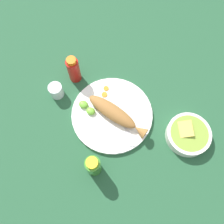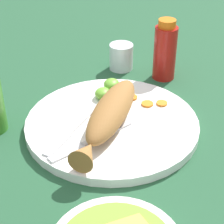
{
  "view_description": "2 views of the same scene",
  "coord_description": "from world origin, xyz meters",
  "px_view_note": "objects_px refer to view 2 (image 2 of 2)",
  "views": [
    {
      "loc": [
        -0.19,
        0.33,
        1.0
      ],
      "look_at": [
        0.0,
        0.0,
        0.04
      ],
      "focal_mm": 40.0,
      "sensor_mm": 36.0,
      "label": 1
    },
    {
      "loc": [
        -0.65,
        -0.14,
        0.47
      ],
      "look_at": [
        0.0,
        0.0,
        0.04
      ],
      "focal_mm": 65.0,
      "sensor_mm": 36.0,
      "label": 2
    }
  ],
  "objects_px": {
    "fork_far": "(70,132)",
    "hot_sauce_bottle_red": "(165,51)",
    "fork_near": "(87,143)",
    "fried_fish": "(109,114)",
    "salt_cup": "(121,58)",
    "main_plate": "(112,124)"
  },
  "relations": [
    {
      "from": "fork_far",
      "to": "hot_sauce_bottle_red",
      "type": "height_order",
      "value": "hot_sauce_bottle_red"
    },
    {
      "from": "fork_near",
      "to": "hot_sauce_bottle_red",
      "type": "bearing_deg",
      "value": -158.96
    },
    {
      "from": "fork_far",
      "to": "fried_fish",
      "type": "bearing_deg",
      "value": 136.47
    },
    {
      "from": "fried_fish",
      "to": "fork_near",
      "type": "xyz_separation_m",
      "value": [
        -0.07,
        0.03,
        -0.02
      ]
    },
    {
      "from": "fried_fish",
      "to": "fork_far",
      "type": "xyz_separation_m",
      "value": [
        -0.04,
        0.07,
        -0.02
      ]
    },
    {
      "from": "fried_fish",
      "to": "fork_near",
      "type": "height_order",
      "value": "fried_fish"
    },
    {
      "from": "salt_cup",
      "to": "main_plate",
      "type": "bearing_deg",
      "value": -173.25
    },
    {
      "from": "fried_fish",
      "to": "fork_near",
      "type": "distance_m",
      "value": 0.08
    },
    {
      "from": "salt_cup",
      "to": "fried_fish",
      "type": "bearing_deg",
      "value": -174.05
    },
    {
      "from": "fork_far",
      "to": "salt_cup",
      "type": "relative_size",
      "value": 2.81
    },
    {
      "from": "fork_far",
      "to": "hot_sauce_bottle_red",
      "type": "xyz_separation_m",
      "value": [
        0.29,
        -0.15,
        0.05
      ]
    },
    {
      "from": "hot_sauce_bottle_red",
      "to": "salt_cup",
      "type": "height_order",
      "value": "hot_sauce_bottle_red"
    },
    {
      "from": "salt_cup",
      "to": "hot_sauce_bottle_red",
      "type": "bearing_deg",
      "value": -103.07
    },
    {
      "from": "fork_near",
      "to": "fork_far",
      "type": "xyz_separation_m",
      "value": [
        0.03,
        0.04,
        0.0
      ]
    },
    {
      "from": "fork_near",
      "to": "hot_sauce_bottle_red",
      "type": "relative_size",
      "value": 1.03
    },
    {
      "from": "fried_fish",
      "to": "salt_cup",
      "type": "distance_m",
      "value": 0.28
    },
    {
      "from": "main_plate",
      "to": "hot_sauce_bottle_red",
      "type": "distance_m",
      "value": 0.26
    },
    {
      "from": "hot_sauce_bottle_red",
      "to": "salt_cup",
      "type": "distance_m",
      "value": 0.12
    },
    {
      "from": "hot_sauce_bottle_red",
      "to": "main_plate",
      "type": "bearing_deg",
      "value": 161.49
    },
    {
      "from": "main_plate",
      "to": "hot_sauce_bottle_red",
      "type": "relative_size",
      "value": 2.35
    },
    {
      "from": "main_plate",
      "to": "salt_cup",
      "type": "xyz_separation_m",
      "value": [
        0.26,
        0.03,
        0.02
      ]
    },
    {
      "from": "fried_fish",
      "to": "hot_sauce_bottle_red",
      "type": "xyz_separation_m",
      "value": [
        0.25,
        -0.08,
        0.03
      ]
    }
  ]
}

